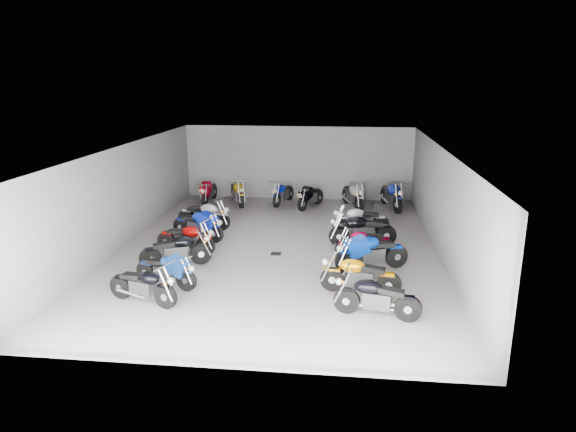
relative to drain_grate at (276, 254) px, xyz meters
name	(u,v)px	position (x,y,z in m)	size (l,w,h in m)	color
ground	(278,249)	(0.00, 0.50, -0.01)	(14.00, 14.00, 0.00)	gray
wall_back	(298,163)	(0.00, 7.50, 1.59)	(10.00, 0.10, 3.20)	gray
wall_left	(123,196)	(-5.00, 0.50, 1.59)	(0.10, 14.00, 3.20)	gray
wall_right	(442,204)	(5.00, 0.50, 1.59)	(0.10, 14.00, 3.20)	gray
ceiling	(277,148)	(0.00, 0.50, 3.21)	(10.00, 14.00, 0.04)	black
drain_grate	(276,254)	(0.00, 0.00, 0.00)	(0.32, 0.32, 0.01)	black
motorcycle_left_a	(143,285)	(-2.70, -3.88, 0.46)	(1.89, 0.75, 0.86)	black
motorcycle_left_b	(166,270)	(-2.49, -2.83, 0.45)	(1.82, 0.77, 0.83)	black
motorcycle_left_c	(177,250)	(-2.69, -1.38, 0.49)	(1.95, 0.94, 0.91)	black
motorcycle_left_d	(186,238)	(-2.77, -0.20, 0.47)	(1.96, 0.61, 0.87)	black
motorcycle_left_e	(198,225)	(-2.78, 1.17, 0.49)	(1.95, 1.00, 0.92)	black
motorcycle_left_f	(204,215)	(-2.91, 2.45, 0.50)	(2.05, 0.72, 0.92)	black
motorcycle_right_a	(376,297)	(2.83, -4.00, 0.48)	(2.00, 0.58, 0.89)	black
motorcycle_right_b	(359,275)	(2.48, -2.72, 0.49)	(2.05, 0.50, 0.90)	black
motorcycle_right_c	(371,253)	(2.85, -1.07, 0.52)	(2.09, 0.97, 0.97)	black
motorcycle_right_d	(364,243)	(2.69, 0.00, 0.45)	(1.80, 0.80, 0.83)	black
motorcycle_right_e	(362,230)	(2.66, 1.09, 0.52)	(2.19, 0.60, 0.97)	black
motorcycle_right_f	(360,220)	(2.64, 2.47, 0.48)	(2.01, 0.52, 0.89)	black
motorcycle_back_a	(209,191)	(-3.77, 6.29, 0.49)	(0.41, 2.05, 0.90)	black
motorcycle_back_b	(238,192)	(-2.45, 6.10, 0.51)	(0.97, 2.04, 0.95)	black
motorcycle_back_c	(283,193)	(-0.54, 6.37, 0.47)	(0.70, 1.96, 0.88)	black
motorcycle_back_d	(310,196)	(0.67, 5.84, 0.48)	(0.96, 1.88, 0.88)	black
motorcycle_back_e	(353,195)	(2.43, 5.99, 0.54)	(0.87, 2.21, 1.00)	black
motorcycle_back_f	(392,195)	(4.01, 6.06, 0.57)	(0.74, 2.36, 1.05)	black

